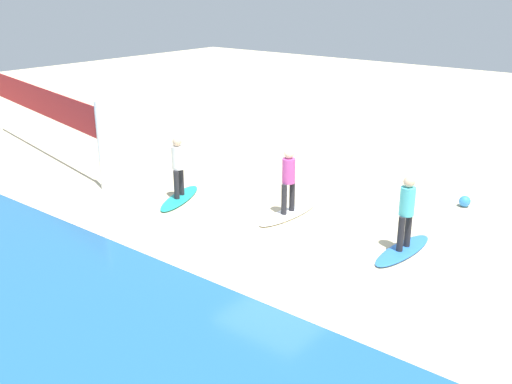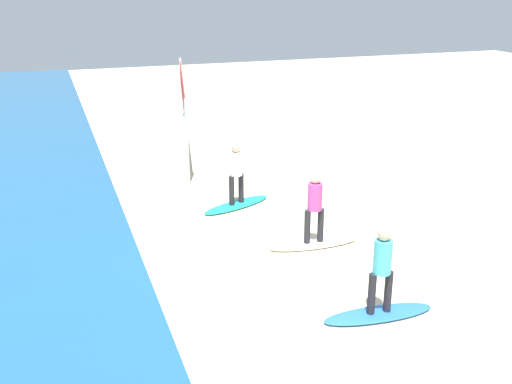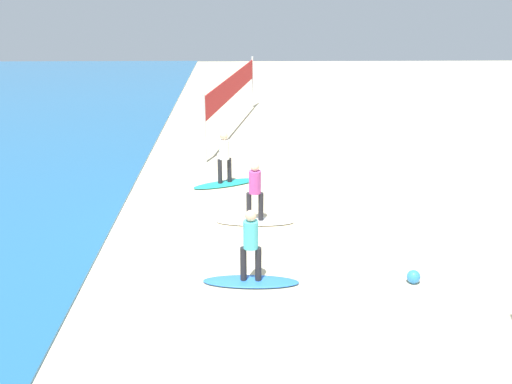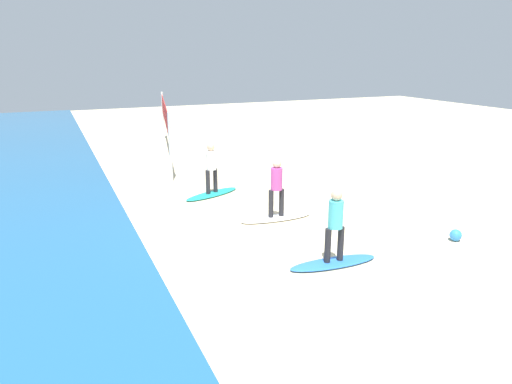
# 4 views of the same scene
# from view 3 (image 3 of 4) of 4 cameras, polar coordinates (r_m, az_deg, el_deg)

# --- Properties ---
(ground_plane) EXTENTS (60.00, 60.00, 0.00)m
(ground_plane) POSITION_cam_3_polar(r_m,az_deg,el_deg) (14.96, -3.16, -3.73)
(ground_plane) COLOR beige
(surfboard_blue) EXTENTS (0.67, 2.13, 0.09)m
(surfboard_blue) POSITION_cam_3_polar(r_m,az_deg,el_deg) (12.43, -0.52, -9.03)
(surfboard_blue) COLOR blue
(surfboard_blue) RESTS_ON ground
(surfer_blue) EXTENTS (0.32, 0.46, 1.64)m
(surfer_blue) POSITION_cam_3_polar(r_m,az_deg,el_deg) (11.96, -0.53, -4.93)
(surfer_blue) COLOR #232328
(surfer_blue) RESTS_ON surfboard_blue
(surfboard_white) EXTENTS (0.64, 2.12, 0.09)m
(surfboard_white) POSITION_cam_3_polar(r_m,az_deg,el_deg) (15.27, -0.11, -2.98)
(surfboard_white) COLOR white
(surfboard_white) RESTS_ON ground
(surfer_white) EXTENTS (0.32, 0.46, 1.64)m
(surfer_white) POSITION_cam_3_polar(r_m,az_deg,el_deg) (14.88, -0.11, 0.50)
(surfer_white) COLOR #232328
(surfer_white) RESTS_ON surfboard_white
(surfboard_teal) EXTENTS (1.31, 2.16, 0.09)m
(surfboard_teal) POSITION_cam_3_polar(r_m,az_deg,el_deg) (18.00, -3.16, 0.86)
(surfboard_teal) COLOR teal
(surfboard_teal) RESTS_ON ground
(surfer_teal) EXTENTS (0.32, 0.44, 1.64)m
(surfer_teal) POSITION_cam_3_polar(r_m,az_deg,el_deg) (17.68, -3.22, 3.87)
(surfer_teal) COLOR #232328
(surfer_teal) RESTS_ON surfboard_teal
(volleyball_net) EXTENTS (8.92, 1.89, 2.50)m
(volleyball_net) POSITION_cam_3_polar(r_m,az_deg,el_deg) (24.01, -2.41, 10.41)
(volleyball_net) COLOR silver
(volleyball_net) RESTS_ON ground
(beach_ball) EXTENTS (0.30, 0.30, 0.30)m
(beach_ball) POSITION_cam_3_polar(r_m,az_deg,el_deg) (12.87, 15.63, -8.24)
(beach_ball) COLOR #338CE5
(beach_ball) RESTS_ON ground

